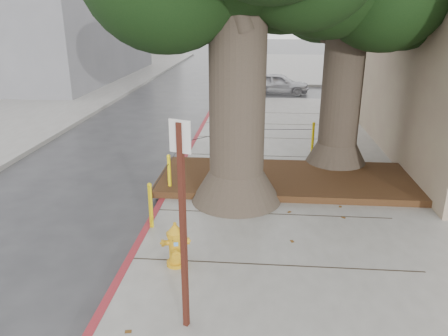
% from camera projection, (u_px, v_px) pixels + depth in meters
% --- Properties ---
extents(ground, '(140.00, 140.00, 0.00)m').
position_uv_depth(ground, '(244.00, 271.00, 7.50)').
color(ground, '#28282B').
rests_on(ground, ground).
extents(sidewalk_far, '(16.00, 20.00, 0.15)m').
position_uv_depth(sidewalk_far, '(335.00, 67.00, 35.13)').
color(sidewalk_far, slate).
rests_on(sidewalk_far, ground).
extents(curb_red, '(0.14, 26.00, 0.16)m').
position_uv_depth(curb_red, '(162.00, 203.00, 9.98)').
color(curb_red, maroon).
rests_on(curb_red, ground).
extents(planter_bed, '(6.40, 2.60, 0.16)m').
position_uv_depth(planter_bed, '(286.00, 179.00, 11.01)').
color(planter_bed, black).
rests_on(planter_bed, sidewalk_main).
extents(bollard_ring, '(3.79, 5.39, 0.95)m').
position_uv_depth(bollard_ring, '(219.00, 155.00, 11.45)').
color(bollard_ring, yellow).
rests_on(bollard_ring, sidewalk_main).
extents(fire_hydrant, '(0.42, 0.41, 0.79)m').
position_uv_depth(fire_hydrant, '(176.00, 245.00, 7.29)').
color(fire_hydrant, gold).
rests_on(fire_hydrant, sidewalk_main).
extents(signpost, '(0.27, 0.13, 2.88)m').
position_uv_depth(signpost, '(183.00, 218.00, 5.44)').
color(signpost, '#471911').
rests_on(signpost, sidewalk_main).
extents(car_silver, '(3.41, 1.68, 1.12)m').
position_uv_depth(car_silver, '(278.00, 83.00, 23.73)').
color(car_silver, '#BAB9BF').
rests_on(car_silver, ground).
extents(car_dark, '(1.87, 4.08, 1.16)m').
position_uv_depth(car_dark, '(53.00, 74.00, 27.05)').
color(car_dark, black).
rests_on(car_dark, ground).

